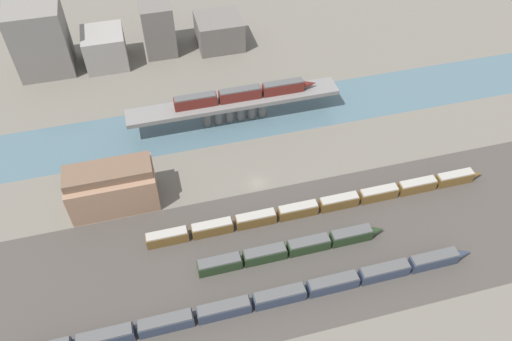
{
  "coord_description": "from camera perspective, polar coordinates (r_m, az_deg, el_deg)",
  "views": [
    {
      "loc": [
        -23.74,
        -88.7,
        100.8
      ],
      "look_at": [
        0.0,
        1.94,
        2.95
      ],
      "focal_mm": 35.0,
      "sensor_mm": 36.0,
      "label": 1
    }
  ],
  "objects": [
    {
      "name": "city_block_center",
      "position": [
        185.54,
        -11.16,
        15.79
      ],
      "size": [
        10.66,
        13.83,
        18.41
      ],
      "primitive_type": "cube",
      "color": "#605B56",
      "rests_on": "ground"
    },
    {
      "name": "railbed_yard",
      "position": [
        122.11,
        3.13,
        -9.51
      ],
      "size": [
        280.0,
        42.0,
        0.01
      ],
      "primitive_type": "cube",
      "color": "#423D38",
      "rests_on": "ground"
    },
    {
      "name": "ground_plane",
      "position": [
        136.36,
        0.21,
        -1.43
      ],
      "size": [
        400.0,
        400.0,
        0.0
      ],
      "primitive_type": "plane",
      "color": "#666056"
    },
    {
      "name": "city_block_far_left",
      "position": [
        185.07,
        -23.43,
        13.56
      ],
      "size": [
        17.5,
        15.32,
        23.19
      ],
      "primitive_type": "cube",
      "color": "slate",
      "rests_on": "ground"
    },
    {
      "name": "city_block_left",
      "position": [
        184.23,
        -16.87,
        13.23
      ],
      "size": [
        13.93,
        14.72,
        12.05
      ],
      "primitive_type": "cube",
      "color": "gray",
      "rests_on": "ground"
    },
    {
      "name": "river_water",
      "position": [
        155.94,
        -2.43,
        5.92
      ],
      "size": [
        320.0,
        20.9,
        0.01
      ],
      "primitive_type": "cube",
      "color": "#47606B",
      "rests_on": "ground"
    },
    {
      "name": "train_yard_near",
      "position": [
        113.29,
        0.29,
        -14.73
      ],
      "size": [
        104.08,
        2.93,
        3.56
      ],
      "color": "#2D384C",
      "rests_on": "ground"
    },
    {
      "name": "warehouse_building",
      "position": [
        132.36,
        -16.13,
        -1.83
      ],
      "size": [
        22.08,
        11.2,
        12.83
      ],
      "color": "#937056",
      "rests_on": "ground"
    },
    {
      "name": "train_yard_mid",
      "position": [
        121.05,
        4.17,
        -8.88
      ],
      "size": [
        46.78,
        2.99,
        3.54
      ],
      "color": "#23381E",
      "rests_on": "ground"
    },
    {
      "name": "city_block_right",
      "position": [
        187.73,
        -4.24,
        15.57
      ],
      "size": [
        16.05,
        15.36,
        10.78
      ],
      "primitive_type": "cube",
      "color": "#605B56",
      "rests_on": "ground"
    },
    {
      "name": "train_on_bridge",
      "position": [
        150.72,
        -1.29,
        8.8
      ],
      "size": [
        43.91,
        2.88,
        3.76
      ],
      "color": "#5B1E19",
      "rests_on": "bridge"
    },
    {
      "name": "train_yard_far",
      "position": [
        130.04,
        7.67,
        -3.96
      ],
      "size": [
        91.95,
        2.69,
        3.52
      ],
      "color": "brown",
      "rests_on": "ground"
    },
    {
      "name": "bridge",
      "position": [
        152.4,
        -2.49,
        7.52
      ],
      "size": [
        64.68,
        7.56,
        7.38
      ],
      "color": "slate",
      "rests_on": "ground"
    }
  ]
}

